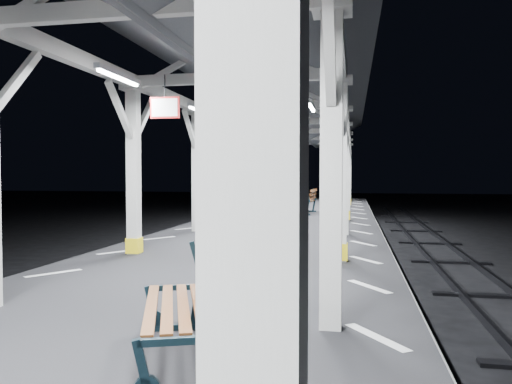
% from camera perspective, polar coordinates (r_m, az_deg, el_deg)
% --- Properties ---
extents(ground, '(120.00, 120.00, 0.00)m').
position_cam_1_polar(ground, '(7.89, -6.21, -17.06)').
color(ground, black).
rests_on(ground, ground).
extents(platform, '(6.00, 50.00, 1.00)m').
position_cam_1_polar(platform, '(7.74, -6.22, -13.56)').
color(platform, black).
rests_on(platform, ground).
extents(hazard_stripes_left, '(1.00, 48.00, 0.01)m').
position_cam_1_polar(hazard_stripes_left, '(8.66, -22.10, -8.60)').
color(hazard_stripes_left, silver).
rests_on(hazard_stripes_left, platform).
extents(hazard_stripes_right, '(1.00, 48.00, 0.01)m').
position_cam_1_polar(hazard_stripes_right, '(7.29, 12.80, -10.50)').
color(hazard_stripes_right, silver).
rests_on(hazard_stripes_right, platform).
extents(canopy, '(5.40, 49.00, 4.65)m').
position_cam_1_polar(canopy, '(7.69, -6.38, 16.92)').
color(canopy, beige).
rests_on(canopy, platform).
extents(bench_near, '(1.17, 1.80, 0.92)m').
position_cam_1_polar(bench_near, '(4.39, -7.85, -12.42)').
color(bench_near, black).
rests_on(bench_near, platform).
extents(bench_mid, '(1.06, 1.75, 0.89)m').
position_cam_1_polar(bench_mid, '(9.64, -2.53, -4.53)').
color(bench_mid, black).
rests_on(bench_mid, platform).
extents(bench_far, '(0.78, 1.84, 0.98)m').
position_cam_1_polar(bench_far, '(19.86, 5.96, -0.98)').
color(bench_far, black).
rests_on(bench_far, platform).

